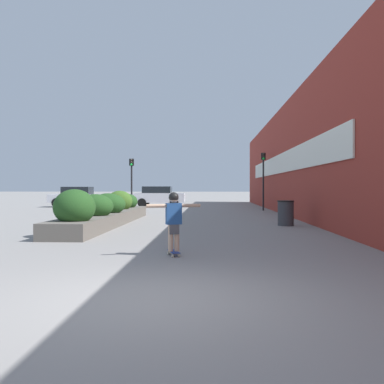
# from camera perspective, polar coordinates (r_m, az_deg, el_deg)

# --- Properties ---
(ground_plane) EXTENTS (300.00, 300.00, 0.00)m
(ground_plane) POSITION_cam_1_polar(r_m,az_deg,el_deg) (5.93, -5.47, -14.04)
(ground_plane) COLOR gray
(building_wall_right) EXTENTS (0.67, 45.17, 6.10)m
(building_wall_right) POSITION_cam_1_polar(r_m,az_deg,el_deg) (22.24, 13.78, 4.57)
(building_wall_right) COLOR maroon
(building_wall_right) RESTS_ON ground_plane
(planter_box) EXTENTS (1.46, 11.41, 1.45)m
(planter_box) POSITION_cam_1_polar(r_m,az_deg,el_deg) (17.47, -11.30, -2.63)
(planter_box) COLOR #605B54
(planter_box) RESTS_ON ground_plane
(skateboard) EXTENTS (0.34, 0.61, 0.09)m
(skateboard) POSITION_cam_1_polar(r_m,az_deg,el_deg) (9.51, -2.46, -8.05)
(skateboard) COLOR navy
(skateboard) RESTS_ON ground_plane
(skateboarder) EXTENTS (1.18, 0.45, 1.30)m
(skateboarder) POSITION_cam_1_polar(r_m,az_deg,el_deg) (9.42, -2.46, -3.15)
(skateboarder) COLOR tan
(skateboarder) RESTS_ON skateboard
(trash_bin) EXTENTS (0.65, 0.65, 0.99)m
(trash_bin) POSITION_cam_1_polar(r_m,az_deg,el_deg) (17.21, 12.38, -2.75)
(trash_bin) COLOR #38383D
(trash_bin) RESTS_ON ground_plane
(car_leftmost) EXTENTS (3.84, 1.89, 1.56)m
(car_leftmost) POSITION_cam_1_polar(r_m,az_deg,el_deg) (34.07, -15.19, -0.57)
(car_leftmost) COLOR silver
(car_leftmost) RESTS_ON ground_plane
(car_center_left) EXTENTS (4.02, 2.00, 1.58)m
(car_center_left) POSITION_cam_1_polar(r_m,az_deg,el_deg) (33.80, -4.43, -0.53)
(car_center_left) COLOR silver
(car_center_left) RESTS_ON ground_plane
(traffic_light_left) EXTENTS (0.28, 0.30, 3.36)m
(traffic_light_left) POSITION_cam_1_polar(r_m,az_deg,el_deg) (27.76, -8.06, 2.24)
(traffic_light_left) COLOR black
(traffic_light_left) RESTS_ON ground_plane
(traffic_light_right) EXTENTS (0.28, 0.30, 3.75)m
(traffic_light_right) POSITION_cam_1_polar(r_m,az_deg,el_deg) (28.17, 9.49, 2.70)
(traffic_light_right) COLOR black
(traffic_light_right) RESTS_ON ground_plane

